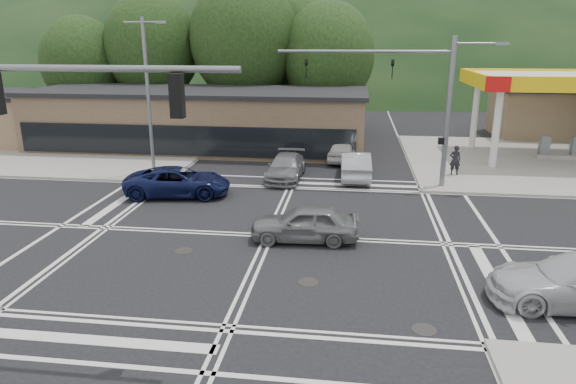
# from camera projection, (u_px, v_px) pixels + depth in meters

# --- Properties ---
(ground) EXTENTS (120.00, 120.00, 0.00)m
(ground) POSITION_uv_depth(u_px,v_px,m) (269.00, 236.00, 21.28)
(ground) COLOR black
(ground) RESTS_ON ground
(sidewalk_ne) EXTENTS (16.00, 16.00, 0.15)m
(sidewalk_ne) POSITION_uv_depth(u_px,v_px,m) (532.00, 162.00, 33.66)
(sidewalk_ne) COLOR gray
(sidewalk_ne) RESTS_ON ground
(sidewalk_nw) EXTENTS (16.00, 16.00, 0.15)m
(sidewalk_nw) POSITION_uv_depth(u_px,v_px,m) (100.00, 149.00, 37.34)
(sidewalk_nw) COLOR gray
(sidewalk_nw) RESTS_ON ground
(gas_station_canopy) EXTENTS (12.32, 8.34, 5.75)m
(gas_station_canopy) POSITION_uv_depth(u_px,v_px,m) (570.00, 84.00, 32.92)
(gas_station_canopy) COLOR silver
(gas_station_canopy) RESTS_ON ground
(convenience_store) EXTENTS (10.00, 6.00, 3.80)m
(convenience_store) POSITION_uv_depth(u_px,v_px,m) (559.00, 114.00, 42.01)
(convenience_store) COLOR #846B4F
(convenience_store) RESTS_ON ground
(commercial_row) EXTENTS (24.00, 8.00, 4.00)m
(commercial_row) POSITION_uv_depth(u_px,v_px,m) (200.00, 121.00, 37.82)
(commercial_row) COLOR brown
(commercial_row) RESTS_ON ground
(commercial_nw) EXTENTS (8.00, 7.00, 3.60)m
(commercial_nw) POSITION_uv_depth(u_px,v_px,m) (0.00, 119.00, 39.85)
(commercial_nw) COLOR #846B4F
(commercial_nw) RESTS_ON ground
(hill_north) EXTENTS (252.00, 126.00, 140.00)m
(hill_north) POSITION_uv_depth(u_px,v_px,m) (340.00, 77.00, 106.74)
(hill_north) COLOR black
(hill_north) RESTS_ON ground
(tree_n_a) EXTENTS (8.00, 8.00, 11.75)m
(tree_n_a) POSITION_uv_depth(u_px,v_px,m) (152.00, 47.00, 43.73)
(tree_n_a) COLOR #382619
(tree_n_a) RESTS_ON ground
(tree_n_b) EXTENTS (9.00, 9.00, 12.98)m
(tree_n_b) POSITION_uv_depth(u_px,v_px,m) (244.00, 39.00, 42.56)
(tree_n_b) COLOR #382619
(tree_n_b) RESTS_ON ground
(tree_n_c) EXTENTS (7.60, 7.60, 10.87)m
(tree_n_c) POSITION_uv_depth(u_px,v_px,m) (328.00, 55.00, 42.07)
(tree_n_c) COLOR #382619
(tree_n_c) RESTS_ON ground
(tree_n_d) EXTENTS (6.80, 6.80, 9.76)m
(tree_n_d) POSITION_uv_depth(u_px,v_px,m) (82.00, 63.00, 43.89)
(tree_n_d) COLOR #382619
(tree_n_d) RESTS_ON ground
(tree_n_e) EXTENTS (8.40, 8.40, 11.98)m
(tree_n_e) POSITION_uv_depth(u_px,v_px,m) (297.00, 46.00, 46.05)
(tree_n_e) COLOR #382619
(tree_n_e) RESTS_ON ground
(streetlight_nw) EXTENTS (2.50, 0.25, 9.00)m
(streetlight_nw) POSITION_uv_depth(u_px,v_px,m) (149.00, 89.00, 29.40)
(streetlight_nw) COLOR slate
(streetlight_nw) RESTS_ON ground
(signal_mast_ne) EXTENTS (11.65, 0.30, 8.00)m
(signal_mast_ne) POSITION_uv_depth(u_px,v_px,m) (425.00, 94.00, 26.75)
(signal_mast_ne) COLOR slate
(signal_mast_ne) RESTS_ON ground
(car_blue_west) EXTENTS (5.66, 3.23, 1.49)m
(car_blue_west) POSITION_uv_depth(u_px,v_px,m) (178.00, 182.00, 26.50)
(car_blue_west) COLOR #0D133B
(car_blue_west) RESTS_ON ground
(car_grey_center) EXTENTS (4.43, 1.97, 1.48)m
(car_grey_center) POSITION_uv_depth(u_px,v_px,m) (305.00, 223.00, 20.59)
(car_grey_center) COLOR slate
(car_grey_center) RESTS_ON ground
(car_queue_a) EXTENTS (1.82, 4.82, 1.57)m
(car_queue_a) POSITION_uv_depth(u_px,v_px,m) (355.00, 165.00, 29.84)
(car_queue_a) COLOR #9E9FA4
(car_queue_a) RESTS_ON ground
(car_queue_b) EXTENTS (2.25, 4.62, 1.52)m
(car_queue_b) POSITION_uv_depth(u_px,v_px,m) (344.00, 150.00, 34.02)
(car_queue_b) COLOR silver
(car_queue_b) RESTS_ON ground
(car_northbound) EXTENTS (2.06, 4.82, 1.38)m
(car_northbound) POSITION_uv_depth(u_px,v_px,m) (286.00, 167.00, 29.68)
(car_northbound) COLOR slate
(car_northbound) RESTS_ON ground
(pedestrian) EXTENTS (0.64, 0.42, 1.74)m
(pedestrian) POSITION_uv_depth(u_px,v_px,m) (455.00, 160.00, 29.97)
(pedestrian) COLOR black
(pedestrian) RESTS_ON sidewalk_ne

